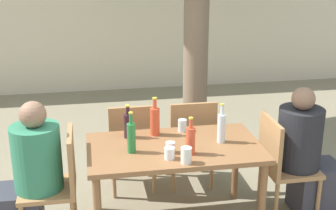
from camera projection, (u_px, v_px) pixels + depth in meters
cafe_building_wall at (126, 4)px, 7.40m from camera, size 10.00×0.08×2.80m
dining_table_front at (174, 156)px, 3.82m from camera, size 1.41×0.81×0.73m
patio_chair_0 at (58, 179)px, 3.71m from camera, size 0.44×0.44×0.91m
patio_chair_1 at (281, 161)px, 4.02m from camera, size 0.44×0.44×0.91m
patio_chair_2 at (132, 142)px, 4.41m from camera, size 0.44×0.44×0.91m
patio_chair_3 at (191, 138)px, 4.50m from camera, size 0.44×0.44×0.91m
person_seated_0 at (28, 180)px, 3.66m from camera, size 0.59×0.38×1.17m
person_seated_1 at (307, 158)px, 4.05m from camera, size 0.59×0.38×1.17m
soda_bottle_0 at (155, 121)px, 3.97m from camera, size 0.08×0.08×0.34m
green_bottle_1 at (131, 137)px, 3.63m from camera, size 0.07×0.07×0.33m
water_bottle_2 at (221, 127)px, 3.82m from camera, size 0.07×0.07×0.33m
wine_bottle_3 at (128, 125)px, 3.92m from camera, size 0.07×0.07×0.29m
soda_bottle_4 at (191, 140)px, 3.61m from camera, size 0.07×0.07×0.30m
drinking_glass_0 at (169, 153)px, 3.55m from camera, size 0.08×0.08×0.09m
drinking_glass_1 at (186, 155)px, 3.47m from camera, size 0.08×0.08×0.13m
drinking_glass_2 at (170, 147)px, 3.65m from camera, size 0.07×0.07×0.09m
drinking_glass_3 at (182, 125)px, 4.08m from camera, size 0.08×0.08×0.11m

